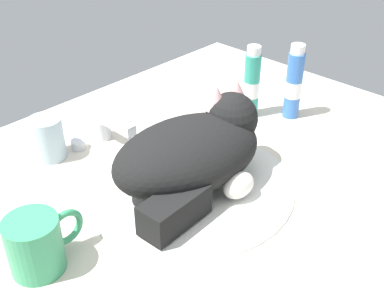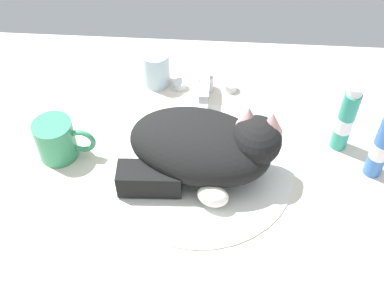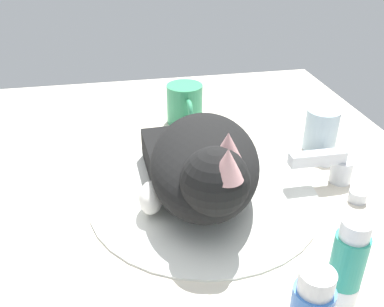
{
  "view_description": "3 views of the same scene",
  "coord_description": "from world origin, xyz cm",
  "px_view_note": "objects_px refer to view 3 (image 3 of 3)",
  "views": [
    {
      "loc": [
        -48.43,
        -46.98,
        50.45
      ],
      "look_at": [
        -0.71,
        -1.7,
        7.64
      ],
      "focal_mm": 46.33,
      "sensor_mm": 36.0,
      "label": 1
    },
    {
      "loc": [
        2.72,
        -60.13,
        72.02
      ],
      "look_at": [
        -1.35,
        -0.67,
        4.98
      ],
      "focal_mm": 45.84,
      "sensor_mm": 36.0,
      "label": 2
    },
    {
      "loc": [
        53.87,
        -12.36,
        39.6
      ],
      "look_at": [
        -2.27,
        -1.51,
        6.72
      ],
      "focal_mm": 39.9,
      "sensor_mm": 36.0,
      "label": 3
    }
  ],
  "objects_px": {
    "toothpaste_bottle": "(342,286)",
    "rinse_cup": "(321,130)",
    "cat": "(203,165)",
    "faucet": "(333,168)",
    "coffee_mug": "(185,104)"
  },
  "relations": [
    {
      "from": "cat",
      "to": "rinse_cup",
      "type": "bearing_deg",
      "value": 116.01
    },
    {
      "from": "coffee_mug",
      "to": "toothpaste_bottle",
      "type": "bearing_deg",
      "value": 6.41
    },
    {
      "from": "toothpaste_bottle",
      "to": "coffee_mug",
      "type": "bearing_deg",
      "value": -173.59
    },
    {
      "from": "cat",
      "to": "toothpaste_bottle",
      "type": "height_order",
      "value": "same"
    },
    {
      "from": "faucet",
      "to": "rinse_cup",
      "type": "height_order",
      "value": "rinse_cup"
    },
    {
      "from": "cat",
      "to": "toothpaste_bottle",
      "type": "bearing_deg",
      "value": 17.99
    },
    {
      "from": "rinse_cup",
      "to": "toothpaste_bottle",
      "type": "xyz_separation_m",
      "value": [
        0.38,
        -0.17,
        0.03
      ]
    },
    {
      "from": "toothpaste_bottle",
      "to": "rinse_cup",
      "type": "bearing_deg",
      "value": 156.42
    },
    {
      "from": "faucet",
      "to": "coffee_mug",
      "type": "distance_m",
      "value": 0.34
    },
    {
      "from": "cat",
      "to": "faucet",
      "type": "bearing_deg",
      "value": 93.21
    },
    {
      "from": "cat",
      "to": "toothpaste_bottle",
      "type": "relative_size",
      "value": 1.96
    },
    {
      "from": "coffee_mug",
      "to": "rinse_cup",
      "type": "height_order",
      "value": "coffee_mug"
    },
    {
      "from": "faucet",
      "to": "rinse_cup",
      "type": "relative_size",
      "value": 1.77
    },
    {
      "from": "rinse_cup",
      "to": "toothpaste_bottle",
      "type": "height_order",
      "value": "toothpaste_bottle"
    },
    {
      "from": "faucet",
      "to": "rinse_cup",
      "type": "distance_m",
      "value": 0.11
    }
  ]
}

